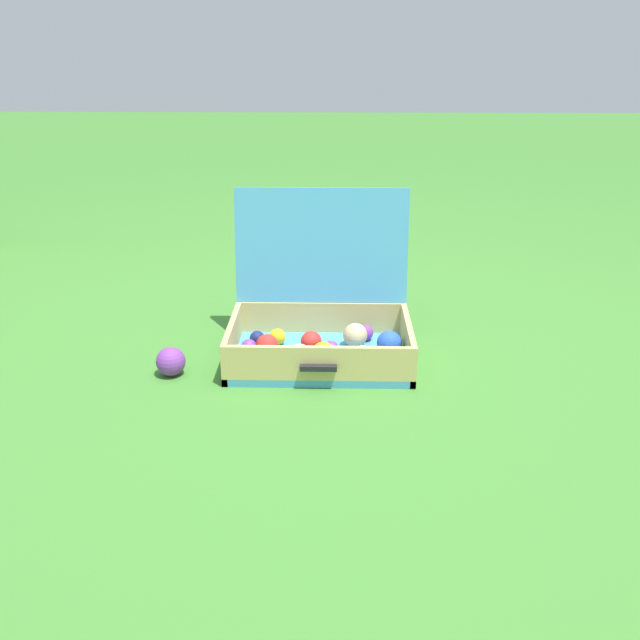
{
  "coord_description": "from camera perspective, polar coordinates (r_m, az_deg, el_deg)",
  "views": [
    {
      "loc": [
        0.03,
        -2.03,
        0.99
      ],
      "look_at": [
        -0.01,
        0.05,
        0.14
      ],
      "focal_mm": 39.52,
      "sensor_mm": 36.0,
      "label": 1
    }
  ],
  "objects": [
    {
      "name": "stray_ball_on_grass",
      "position": [
        2.24,
        -11.99,
        -3.3
      ],
      "size": [
        0.09,
        0.09,
        0.09
      ],
      "primitive_type": "sphere",
      "color": "purple",
      "rests_on": "ground"
    },
    {
      "name": "ground_plane",
      "position": [
        2.26,
        0.27,
        -3.85
      ],
      "size": [
        16.0,
        16.0,
        0.0
      ],
      "primitive_type": "plane",
      "color": "#3D7A2D"
    },
    {
      "name": "open_suitcase",
      "position": [
        2.3,
        0.11,
        -0.3
      ],
      "size": [
        0.59,
        0.48,
        0.52
      ],
      "color": "#4799C6",
      "rests_on": "ground"
    }
  ]
}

